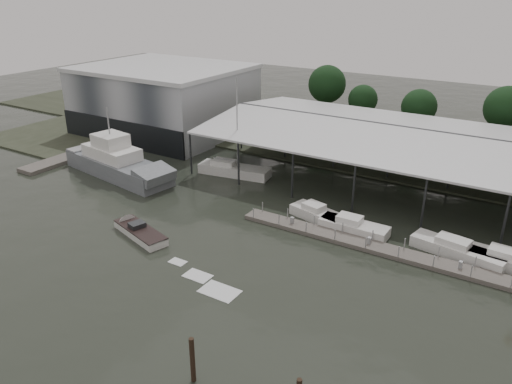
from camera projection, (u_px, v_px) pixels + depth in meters
The scene contains 14 objects.
ground at pixel (181, 253), 45.00m from camera, with size 200.00×200.00×0.00m, color #252A22.
land_strip_far at pixel (355, 138), 77.79m from camera, with size 140.00×30.00×0.30m.
land_strip_west at pixel (115, 120), 87.92m from camera, with size 20.00×40.00×0.30m.
storage_warehouse at pixel (165, 99), 80.00m from camera, with size 24.50×20.50×10.50m.
covered_boat_shed at pixel (455, 140), 56.21m from camera, with size 58.24×24.00×6.96m.
trawler_dock at pixel (81, 153), 70.48m from camera, with size 3.00×18.00×0.50m.
floating_dock at pixel (379, 248), 45.42m from camera, with size 28.00×2.00×1.40m.
grey_trawler at pixel (118, 164), 62.54m from camera, with size 17.57×7.07×8.84m.
white_sailboat at pixel (233, 170), 63.12m from camera, with size 9.46×4.07×12.52m.
speedboat_underway at pixel (137, 230), 48.31m from camera, with size 18.13×6.93×2.00m.
moored_cruiser_0 at pixel (317, 214), 51.25m from camera, with size 6.34×3.61×1.70m.
moored_cruiser_1 at pixel (353, 227), 48.56m from camera, with size 6.72×2.21×1.70m.
moored_cruiser_2 at pixel (457, 250), 44.36m from camera, with size 8.44×3.59×1.70m.
moored_cruiser_3 at pixel (511, 262), 42.43m from camera, with size 8.39×2.83×1.70m.
Camera 1 is at (26.56, -29.75, 22.61)m, focal length 35.00 mm.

